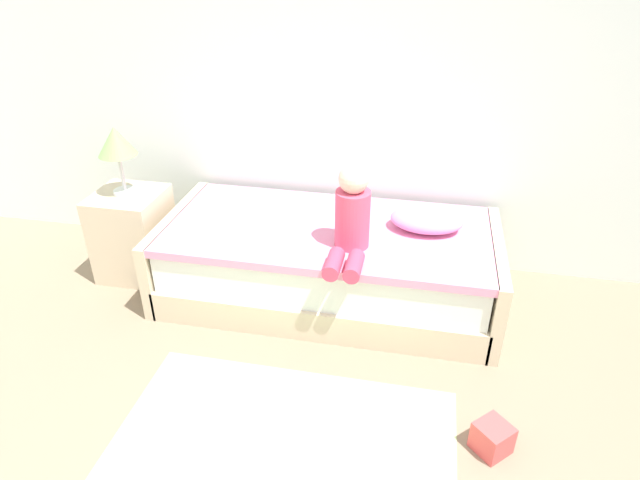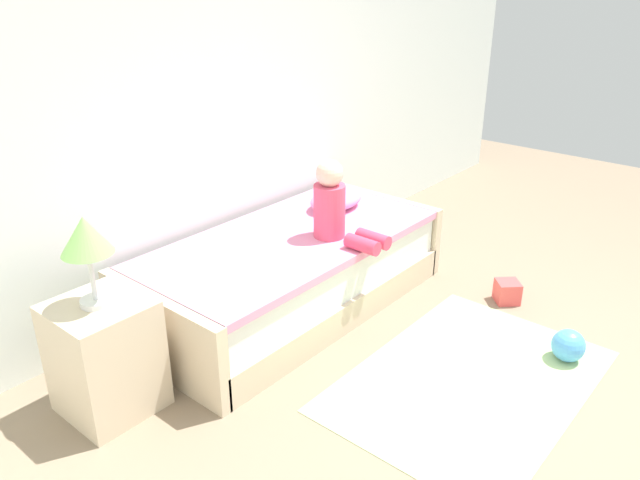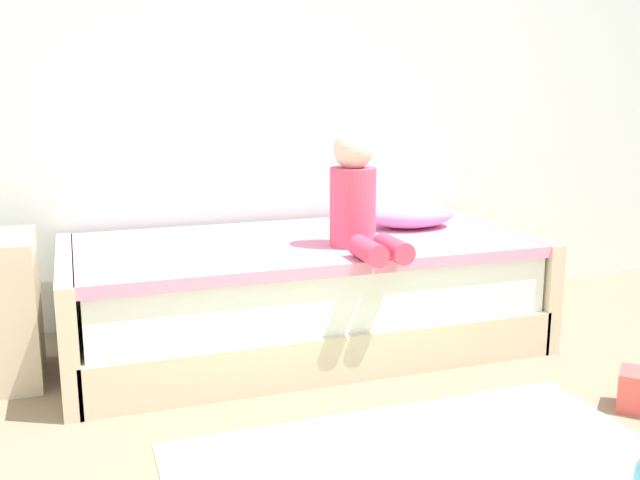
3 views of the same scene
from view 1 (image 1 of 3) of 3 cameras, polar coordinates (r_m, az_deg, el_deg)
name	(u,v)px [view 1 (image 1 of 3)]	position (r m, az deg, el deg)	size (l,w,h in m)	color
wall_rear	(375,51)	(3.60, 5.76, 19.08)	(7.20, 0.10, 2.90)	silver
bed	(328,262)	(3.50, 0.82, -2.34)	(2.11, 1.00, 0.50)	beige
nightstand	(134,234)	(3.92, -18.90, 0.60)	(0.44, 0.44, 0.60)	beige
table_lamp	(116,145)	(3.68, -20.51, 9.30)	(0.24, 0.24, 0.45)	silver
child_figure	(352,217)	(3.05, 3.34, 2.39)	(0.20, 0.51, 0.50)	#E04C6B
pillow	(427,220)	(3.39, 11.09, 2.09)	(0.44, 0.30, 0.13)	#EA8CC6
area_rug	(280,454)	(2.70, -4.25, -21.41)	(1.60, 1.10, 0.01)	#B2D189
toy_block	(492,438)	(2.77, 17.56, -19.12)	(0.15, 0.15, 0.15)	#E54C4C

